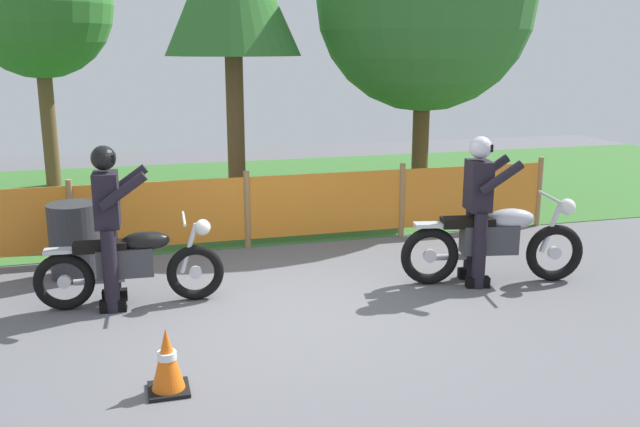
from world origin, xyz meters
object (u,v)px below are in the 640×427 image
motorcycle_lead (494,241)px  rider_trailing (110,221)px  rider_lead (479,205)px  motorcycle_trailing (132,264)px  spare_drum (75,240)px  traffic_cone (167,361)px

motorcycle_lead → rider_trailing: bearing=-174.4°
rider_lead → motorcycle_lead: bearing=0.6°
motorcycle_trailing → spare_drum: bearing=121.7°
motorcycle_lead → motorcycle_trailing: 4.01m
motorcycle_lead → traffic_cone: (-3.77, -1.65, -0.23)m
traffic_cone → spare_drum: size_ratio=0.60×
rider_lead → spare_drum: 4.68m
motorcycle_lead → rider_trailing: rider_trailing is taller
motorcycle_trailing → spare_drum: size_ratio=2.20×
rider_lead → rider_trailing: same height
motorcycle_lead → rider_trailing: 4.22m
spare_drum → motorcycle_trailing: bearing=-61.0°
rider_lead → motorcycle_trailing: bearing=-174.3°
motorcycle_trailing → rider_lead: 3.84m
motorcycle_lead → rider_lead: size_ratio=1.25×
motorcycle_trailing → rider_trailing: bearing=-179.4°
motorcycle_lead → motorcycle_trailing: bearing=-174.5°
traffic_cone → motorcycle_lead: bearing=23.6°
rider_trailing → traffic_cone: 2.18m
rider_lead → traffic_cone: (-3.56, -1.69, -0.66)m
motorcycle_lead → rider_lead: bearing=-179.4°
motorcycle_lead → traffic_cone: bearing=-145.4°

